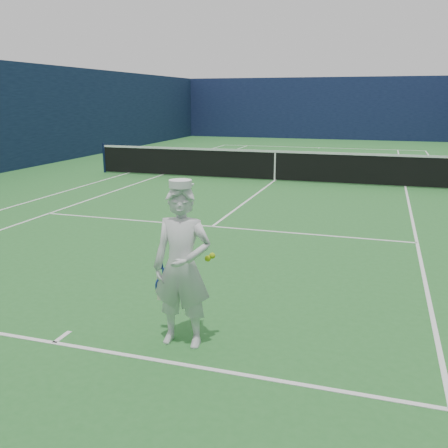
% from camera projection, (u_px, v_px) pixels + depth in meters
% --- Properties ---
extents(ground, '(80.00, 80.00, 0.00)m').
position_uv_depth(ground, '(275.00, 181.00, 16.58)').
color(ground, '#296D2D').
rests_on(ground, ground).
extents(court_markings, '(11.03, 23.83, 0.01)m').
position_uv_depth(court_markings, '(275.00, 181.00, 16.58)').
color(court_markings, white).
rests_on(court_markings, ground).
extents(windscreen_fence, '(20.12, 36.12, 4.00)m').
position_uv_depth(windscreen_fence, '(276.00, 119.00, 16.09)').
color(windscreen_fence, '#10183C').
rests_on(windscreen_fence, ground).
extents(tennis_net, '(12.88, 0.09, 1.07)m').
position_uv_depth(tennis_net, '(275.00, 164.00, 16.45)').
color(tennis_net, '#141E4C').
rests_on(tennis_net, ground).
extents(tennis_player, '(0.77, 0.47, 1.85)m').
position_uv_depth(tennis_player, '(182.00, 267.00, 5.40)').
color(tennis_player, white).
rests_on(tennis_player, ground).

